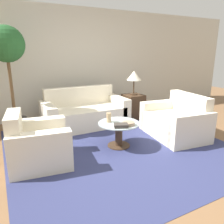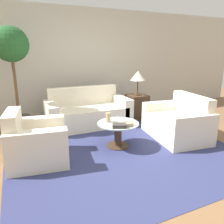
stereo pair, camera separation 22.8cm
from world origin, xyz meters
The scene contains 13 objects.
ground_plane centered at (0.00, 0.00, 0.00)m, with size 14.00×14.00×0.00m, color brown.
wall_back centered at (0.00, 2.87, 1.30)m, with size 10.00×0.06×2.60m.
rug centered at (-0.10, 0.61, 0.00)m, with size 3.58×3.49×0.01m.
sofa_main centered at (-0.22, 1.94, 0.27)m, with size 1.78×0.88×0.82m.
armchair centered at (-1.45, 0.64, 0.27)m, with size 0.92×0.95×0.79m.
loveseat centered at (1.14, 0.53, 0.27)m, with size 0.97×1.31×0.80m.
coffee_table centered at (-0.10, 0.61, 0.28)m, with size 0.70×0.70×0.43m.
side_table centered at (1.03, 1.90, 0.29)m, with size 0.44×0.44×0.58m.
table_lamp centered at (1.03, 1.90, 1.02)m, with size 0.35×0.35×0.57m.
potted_plant centered at (-1.60, 2.12, 1.45)m, with size 0.66×0.66×2.04m.
vase centered at (-0.24, 0.72, 0.51)m, with size 0.08×0.08×0.16m.
bowl centered at (-0.02, 0.43, 0.45)m, with size 0.21×0.21×0.05m.
book_stack centered at (-0.18, 0.40, 0.45)m, with size 0.26×0.23×0.06m.
Camera 2 is at (-1.62, -2.52, 1.59)m, focal length 35.00 mm.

